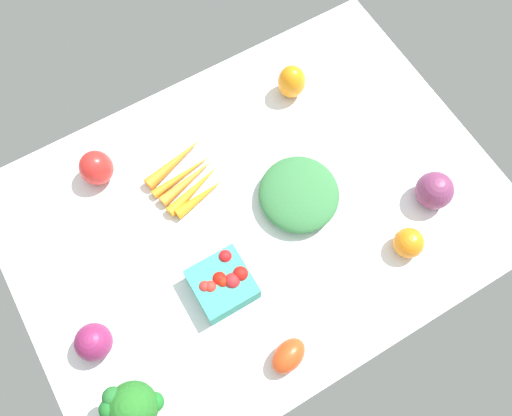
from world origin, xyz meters
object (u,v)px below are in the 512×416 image
Objects in this scene: roma_tomato at (288,356)px; red_onion_center at (434,190)px; bell_pepper_orange at (292,82)px; heirloom_tomato_orange at (409,243)px; bell_pepper_red at (96,168)px; broccoli_head at (132,407)px; berry_basket at (223,283)px; red_onion_near_basket at (94,342)px; leafy_greens_clump at (299,194)px; carrot_bunch at (187,178)px.

red_onion_center is (44.36, 13.11, 1.42)cm from roma_tomato.
bell_pepper_orange is 45.02cm from heirloom_tomato_orange.
bell_pepper_red reaches higher than heirloom_tomato_orange.
broccoli_head is at bearing -29.91° from roma_tomato.
broccoli_head is at bearing -153.56° from berry_basket.
bell_pepper_red is at bearing 145.28° from red_onion_center.
broccoli_head is at bearing -82.80° from red_onion_near_basket.
berry_basket is at bearing -159.50° from leafy_greens_clump.
leafy_greens_clump reaches higher than roma_tomato.
roma_tomato is 0.43× the size of leafy_greens_clump.
leafy_greens_clump is at bearing 23.63° from broccoli_head.
carrot_bunch is at bearing -33.96° from bell_pepper_red.
heirloom_tomato_orange is at bearing -44.77° from bell_pepper_red.
heirloom_tomato_orange reaches higher than carrot_bunch.
broccoli_head reaches higher than leafy_greens_clump.
heirloom_tomato_orange is (48.04, -47.66, -0.99)cm from bell_pepper_red.
bell_pepper_red is at bearing 107.40° from berry_basket.
berry_basket is at bearing -72.60° from bell_pepper_red.
leafy_greens_clump is (-13.13, -24.16, -1.65)cm from bell_pepper_orange.
broccoli_head is at bearing -156.37° from leafy_greens_clump.
red_onion_near_basket is 36.82cm from bell_pepper_red.
bell_pepper_red reaches higher than berry_basket.
carrot_bunch is at bearing 35.36° from red_onion_near_basket.
heirloom_tomato_orange is (63.75, -14.37, -0.44)cm from red_onion_near_basket.
bell_pepper_red is (-59.35, 41.13, 0.13)cm from red_onion_center.
red_onion_near_basket is at bearing -144.64° from carrot_bunch.
leafy_greens_clump is 24.79cm from heirloom_tomato_orange.
red_onion_near_basket is 70.48cm from bell_pepper_orange.
carrot_bunch is 2.00× the size of bell_pepper_red.
carrot_bunch is at bearing 139.27° from leafy_greens_clump.
leafy_greens_clump is 2.22× the size of red_onion_center.
bell_pepper_orange is 0.52× the size of carrot_bunch.
bell_pepper_orange is 47.84cm from bell_pepper_red.
heirloom_tomato_orange is (13.41, -20.85, 0.49)cm from leafy_greens_clump.
red_onion_center is at bearing -5.96° from red_onion_near_basket.
roma_tomato is at bearing -125.63° from leafy_greens_clump.
red_onion_center is (73.19, 6.90, -3.32)cm from broccoli_head.
heirloom_tomato_orange is (61.89, 0.36, -4.18)cm from broccoli_head.
bell_pepper_orange reaches higher than carrot_bunch.
carrot_bunch is at bearing 130.97° from heirloom_tomato_orange.
berry_basket is 1.80× the size of heirloom_tomato_orange.
bell_pepper_orange is 40.17cm from red_onion_center.
broccoli_head is at bearing -174.62° from red_onion_center.
roma_tomato is at bearing -78.41° from berry_basket.
bell_pepper_red is (13.84, 48.03, -3.19)cm from broccoli_head.
red_onion_near_basket is 26.97cm from berry_basket.
red_onion_near_basket is 1.14× the size of heirloom_tomato_orange.
red_onion_center is (75.05, -7.84, 0.42)cm from red_onion_near_basket.
leafy_greens_clump is at bearing 149.92° from red_onion_center.
leafy_greens_clump is (19.65, 27.43, 0.07)cm from roma_tomato.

